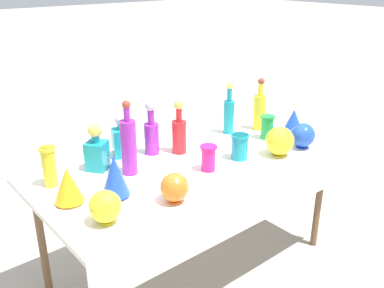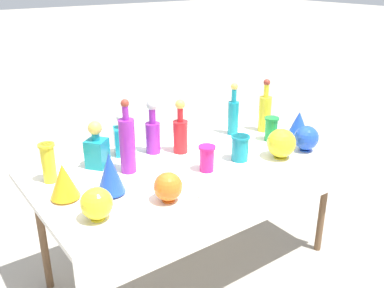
# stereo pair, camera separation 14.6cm
# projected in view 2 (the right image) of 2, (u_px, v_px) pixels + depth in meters

# --- Properties ---
(ground_plane) EXTENTS (40.00, 40.00, 0.00)m
(ground_plane) POSITION_uv_depth(u_px,v_px,m) (192.00, 266.00, 2.77)
(ground_plane) COLOR #A0998C
(display_table) EXTENTS (1.81, 0.92, 0.76)m
(display_table) POSITION_uv_depth(u_px,v_px,m) (195.00, 170.00, 2.49)
(display_table) COLOR white
(display_table) RESTS_ON ground
(tall_bottle_0) EXTENTS (0.08, 0.08, 0.41)m
(tall_bottle_0) POSITION_uv_depth(u_px,v_px,m) (127.00, 143.00, 2.28)
(tall_bottle_0) COLOR purple
(tall_bottle_0) RESTS_ON display_table
(tall_bottle_1) EXTENTS (0.08, 0.08, 0.36)m
(tall_bottle_1) POSITION_uv_depth(u_px,v_px,m) (265.00, 111.00, 2.88)
(tall_bottle_1) COLOR yellow
(tall_bottle_1) RESTS_ON display_table
(tall_bottle_2) EXTENTS (0.09, 0.09, 0.33)m
(tall_bottle_2) POSITION_uv_depth(u_px,v_px,m) (180.00, 132.00, 2.54)
(tall_bottle_2) COLOR red
(tall_bottle_2) RESTS_ON display_table
(tall_bottle_3) EXTENTS (0.07, 0.07, 0.35)m
(tall_bottle_3) POSITION_uv_depth(u_px,v_px,m) (233.00, 114.00, 2.82)
(tall_bottle_3) COLOR teal
(tall_bottle_3) RESTS_ON display_table
(tall_bottle_4) EXTENTS (0.09, 0.09, 0.33)m
(tall_bottle_4) POSITION_uv_depth(u_px,v_px,m) (153.00, 132.00, 2.53)
(tall_bottle_4) COLOR purple
(tall_bottle_4) RESTS_ON display_table
(square_decanter_0) EXTENTS (0.15, 0.15, 0.27)m
(square_decanter_0) POSITION_uv_depth(u_px,v_px,m) (97.00, 148.00, 2.36)
(square_decanter_0) COLOR teal
(square_decanter_0) RESTS_ON display_table
(square_decanter_1) EXTENTS (0.14, 0.14, 0.26)m
(square_decanter_1) POSITION_uv_depth(u_px,v_px,m) (123.00, 138.00, 2.52)
(square_decanter_1) COLOR teal
(square_decanter_1) RESTS_ON display_table
(slender_vase_0) EXTENTS (0.09, 0.09, 0.14)m
(slender_vase_0) POSITION_uv_depth(u_px,v_px,m) (207.00, 157.00, 2.32)
(slender_vase_0) COLOR #C61972
(slender_vase_0) RESTS_ON display_table
(slender_vase_1) EXTENTS (0.11, 0.11, 0.15)m
(slender_vase_1) POSITION_uv_depth(u_px,v_px,m) (240.00, 147.00, 2.45)
(slender_vase_1) COLOR teal
(slender_vase_1) RESTS_ON display_table
(slender_vase_2) EXTENTS (0.08, 0.08, 0.21)m
(slender_vase_2) POSITION_uv_depth(u_px,v_px,m) (48.00, 162.00, 2.19)
(slender_vase_2) COLOR yellow
(slender_vase_2) RESTS_ON display_table
(slender_vase_3) EXTENTS (0.09, 0.09, 0.15)m
(slender_vase_3) POSITION_uv_depth(u_px,v_px,m) (271.00, 128.00, 2.73)
(slender_vase_3) COLOR #198C38
(slender_vase_3) RESTS_ON display_table
(fluted_vase_0) EXTENTS (0.14, 0.14, 0.22)m
(fluted_vase_0) POSITION_uv_depth(u_px,v_px,m) (110.00, 173.00, 2.07)
(fluted_vase_0) COLOR blue
(fluted_vase_0) RESTS_ON display_table
(fluted_vase_1) EXTENTS (0.14, 0.14, 0.18)m
(fluted_vase_1) POSITION_uv_depth(u_px,v_px,m) (64.00, 181.00, 2.03)
(fluted_vase_1) COLOR orange
(fluted_vase_1) RESTS_ON display_table
(fluted_vase_2) EXTENTS (0.15, 0.15, 0.18)m
(fluted_vase_2) POSITION_uv_depth(u_px,v_px,m) (299.00, 124.00, 2.77)
(fluted_vase_2) COLOR blue
(fluted_vase_2) RESTS_ON display_table
(round_bowl_0) EXTENTS (0.14, 0.14, 0.15)m
(round_bowl_0) POSITION_uv_depth(u_px,v_px,m) (168.00, 187.00, 2.02)
(round_bowl_0) COLOR orange
(round_bowl_0) RESTS_ON display_table
(round_bowl_1) EXTENTS (0.14, 0.14, 0.15)m
(round_bowl_1) POSITION_uv_depth(u_px,v_px,m) (97.00, 204.00, 1.87)
(round_bowl_1) COLOR yellow
(round_bowl_1) RESTS_ON display_table
(round_bowl_2) EXTENTS (0.15, 0.15, 0.16)m
(round_bowl_2) POSITION_uv_depth(u_px,v_px,m) (306.00, 138.00, 2.58)
(round_bowl_2) COLOR blue
(round_bowl_2) RESTS_ON display_table
(round_bowl_3) EXTENTS (0.17, 0.17, 0.18)m
(round_bowl_3) POSITION_uv_depth(u_px,v_px,m) (281.00, 143.00, 2.48)
(round_bowl_3) COLOR yellow
(round_bowl_3) RESTS_ON display_table
(price_tag_left) EXTENTS (0.06, 0.03, 0.05)m
(price_tag_left) POSITION_uv_depth(u_px,v_px,m) (205.00, 193.00, 2.07)
(price_tag_left) COLOR white
(price_tag_left) RESTS_ON display_table
(cardboard_box_behind_left) EXTENTS (0.64, 0.55, 0.37)m
(cardboard_box_behind_left) POSITION_uv_depth(u_px,v_px,m) (163.00, 171.00, 3.74)
(cardboard_box_behind_left) COLOR tan
(cardboard_box_behind_left) RESTS_ON ground
(cardboard_box_behind_right) EXTENTS (0.51, 0.38, 0.41)m
(cardboard_box_behind_right) POSITION_uv_depth(u_px,v_px,m) (144.00, 187.00, 3.42)
(cardboard_box_behind_right) COLOR tan
(cardboard_box_behind_right) RESTS_ON ground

